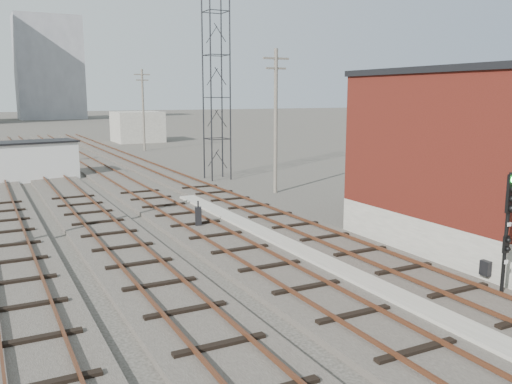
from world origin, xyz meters
TOP-DOWN VIEW (x-y plane):
  - ground at (0.00, 60.00)m, footprint 320.00×320.00m
  - track_right at (2.50, 39.00)m, footprint 3.20×90.00m
  - track_mid_right at (-1.50, 39.00)m, footprint 3.20×90.00m
  - track_mid_left at (-5.50, 39.00)m, footprint 3.20×90.00m
  - platform_curb at (0.50, 14.00)m, footprint 0.90×28.00m
  - brick_building at (7.50, 12.00)m, footprint 6.54×12.20m
  - lattice_tower at (5.50, 35.00)m, footprint 1.60×1.60m
  - utility_pole_right_a at (6.50, 28.00)m, footprint 1.80×0.24m
  - utility_pole_right_b at (6.50, 58.00)m, footprint 1.80×0.24m
  - apartment_right at (8.00, 150.00)m, footprint 16.00×12.00m
  - shed_right at (9.00, 70.00)m, footprint 6.00×6.00m
  - signal_mast at (3.70, 8.76)m, footprint 0.40×0.41m
  - switch_stand at (-1.43, 21.21)m, footprint 0.36×0.36m
  - site_trailer at (-7.07, 40.75)m, footprint 7.21×4.01m

SIDE VIEW (x-z plane):
  - ground at x=0.00m, z-range 0.00..0.00m
  - track_right at x=2.50m, z-range -0.09..0.30m
  - track_mid_right at x=-1.50m, z-range -0.09..0.30m
  - track_mid_left at x=-5.50m, z-range -0.09..0.30m
  - platform_curb at x=0.50m, z-range 0.00..0.26m
  - switch_stand at x=-1.43m, z-range -0.04..1.22m
  - site_trailer at x=-7.07m, z-range 0.01..2.89m
  - shed_right at x=9.00m, z-range 0.00..4.00m
  - signal_mast at x=3.70m, z-range 0.33..4.24m
  - brick_building at x=7.50m, z-range 0.02..7.24m
  - utility_pole_right_a at x=6.50m, z-range 0.30..9.30m
  - utility_pole_right_b at x=6.50m, z-range 0.30..9.30m
  - lattice_tower at x=5.50m, z-range 0.00..15.00m
  - apartment_right at x=8.00m, z-range 0.00..26.00m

